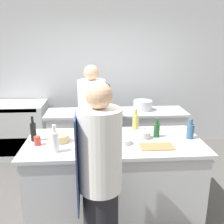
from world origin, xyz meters
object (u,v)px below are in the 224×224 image
at_px(bowl_ceramic_blue, 143,134).
at_px(stockpot, 143,105).
at_px(bottle_sauce, 33,131).
at_px(bowl_prep_small, 59,138).
at_px(bottle_cooking_oil, 112,127).
at_px(chef_at_stove, 93,125).
at_px(chef_at_prep_near, 100,181).
at_px(cup, 37,141).
at_px(bottle_water, 190,131).
at_px(bottle_olive_oil, 55,141).
at_px(bowl_mixing_large, 125,141).
at_px(bottle_vinegar, 157,130).
at_px(oven_range, 20,129).
at_px(bottle_wine, 136,122).

height_order(bowl_ceramic_blue, stockpot, stockpot).
xyz_separation_m(bottle_sauce, bowl_prep_small, (0.30, -0.05, -0.07)).
bearing_deg(bowl_prep_small, bowl_ceramic_blue, 2.70).
bearing_deg(bowl_prep_small, bottle_cooking_oil, 21.02).
bearing_deg(bottle_sauce, chef_at_stove, 45.05).
bearing_deg(stockpot, chef_at_stove, -146.81).
height_order(chef_at_prep_near, stockpot, chef_at_prep_near).
bearing_deg(cup, bottle_water, 2.54).
relative_size(bottle_sauce, bowl_ceramic_blue, 1.72).
xyz_separation_m(bowl_ceramic_blue, cup, (-1.22, -0.13, 0.01)).
relative_size(bottle_sauce, cup, 2.86).
bearing_deg(bottle_olive_oil, cup, 139.65).
distance_m(bottle_sauce, bowl_mixing_large, 1.07).
bearing_deg(bowl_mixing_large, chef_at_prep_near, -113.11).
xyz_separation_m(bottle_vinegar, cup, (-1.39, -0.15, -0.04)).
bearing_deg(chef_at_stove, bottle_water, 40.99).
xyz_separation_m(oven_range, stockpot, (2.20, -0.42, 0.52)).
height_order(chef_at_stove, stockpot, chef_at_stove).
bearing_deg(bottle_vinegar, cup, -173.66).
height_order(bottle_wine, bottle_cooking_oil, bottle_wine).
height_order(bottle_sauce, bottle_water, bottle_sauce).
relative_size(bowl_prep_small, cup, 2.25).
bearing_deg(bottle_wine, bowl_ceramic_blue, -81.06).
relative_size(chef_at_prep_near, bottle_olive_oil, 5.83).
relative_size(chef_at_prep_near, bottle_wine, 6.27).
xyz_separation_m(bottle_olive_oil, bottle_vinegar, (1.17, 0.35, -0.03)).
relative_size(bottle_sauce, stockpot, 0.94).
bearing_deg(stockpot, bottle_wine, -106.31).
distance_m(bowl_ceramic_blue, stockpot, 1.26).
relative_size(chef_at_stove, bottle_wine, 6.22).
relative_size(cup, stockpot, 0.33).
bearing_deg(cup, chef_at_prep_near, -46.64).
height_order(bottle_vinegar, bowl_prep_small, bottle_vinegar).
relative_size(oven_range, bottle_water, 4.06).
xyz_separation_m(bottle_sauce, cup, (0.07, -0.14, -0.07)).
relative_size(oven_range, cup, 9.43).
distance_m(bowl_mixing_large, bowl_ceramic_blue, 0.29).
height_order(chef_at_stove, cup, chef_at_stove).
bearing_deg(bottle_water, bottle_sauce, 178.25).
xyz_separation_m(chef_at_prep_near, bottle_wine, (0.50, 1.15, 0.15)).
bearing_deg(bottle_wine, bottle_vinegar, -52.00).
bearing_deg(bottle_vinegar, bottle_wine, 128.00).
height_order(chef_at_prep_near, bowl_mixing_large, chef_at_prep_near).
distance_m(chef_at_stove, bottle_wine, 0.71).
xyz_separation_m(bottle_cooking_oil, bottle_sauce, (-0.92, -0.19, 0.03)).
bearing_deg(stockpot, chef_at_prep_near, -110.23).
height_order(bottle_vinegar, bottle_wine, bottle_wine).
distance_m(bottle_sauce, bowl_prep_small, 0.31).
distance_m(chef_at_stove, stockpot, 1.01).
xyz_separation_m(bottle_cooking_oil, bowl_ceramic_blue, (0.37, -0.19, -0.04)).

